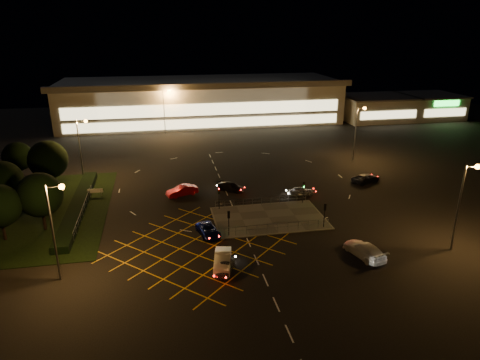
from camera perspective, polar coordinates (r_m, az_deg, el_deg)
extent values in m
plane|color=black|center=(57.71, 1.45, -4.46)|extent=(180.00, 180.00, 0.00)
cube|color=#4C4944|center=(56.36, 3.88, -5.06)|extent=(14.00, 9.00, 0.12)
cube|color=black|center=(64.23, -25.09, -3.80)|extent=(18.00, 30.00, 0.08)
cube|color=black|center=(62.96, -20.75, -3.19)|extent=(2.00, 26.00, 1.00)
cube|color=beige|center=(115.46, -5.21, 10.40)|extent=(70.00, 25.00, 10.00)
cube|color=slate|center=(114.74, -5.30, 12.96)|extent=(72.00, 26.50, 0.60)
cube|color=#FFEAA5|center=(103.17, -4.47, 9.29)|extent=(66.00, 0.20, 3.00)
cube|color=#FFEAA5|center=(103.80, -4.42, 7.56)|extent=(66.00, 0.20, 2.20)
cube|color=beige|center=(121.77, 17.60, 9.10)|extent=(18.00, 14.00, 6.00)
cube|color=slate|center=(121.27, 17.76, 10.56)|extent=(18.80, 14.80, 0.40)
cube|color=#FFEAA5|center=(115.79, 19.21, 8.21)|extent=(15.30, 0.20, 2.00)
cube|color=beige|center=(130.08, 23.91, 8.97)|extent=(14.00, 14.00, 6.00)
cube|color=slate|center=(129.61, 24.10, 10.33)|extent=(14.80, 14.80, 0.40)
cube|color=#FFEAA5|center=(124.50, 25.68, 8.11)|extent=(11.90, 0.20, 2.00)
cube|color=#19E533|center=(124.04, 25.87, 9.18)|extent=(7.00, 0.30, 1.40)
cylinder|color=slate|center=(44.85, -23.65, -6.64)|extent=(0.20, 0.20, 10.00)
cylinder|color=slate|center=(42.90, -23.61, -0.84)|extent=(1.40, 0.12, 0.12)
sphere|color=orange|center=(42.77, -22.69, -0.84)|extent=(0.56, 0.56, 0.56)
cylinder|color=slate|center=(52.28, 27.07, -3.46)|extent=(0.20, 0.20, 10.00)
cylinder|color=slate|center=(51.19, 28.52, 1.58)|extent=(1.40, 0.12, 0.12)
sphere|color=orange|center=(51.65, 29.11, 1.56)|extent=(0.56, 0.56, 0.56)
cylinder|color=slate|center=(72.94, -20.53, 3.66)|extent=(0.20, 0.20, 10.00)
cylinder|color=slate|center=(71.74, -20.44, 7.39)|extent=(1.40, 0.12, 0.12)
sphere|color=orange|center=(71.64, -19.88, 7.39)|extent=(0.56, 0.56, 0.56)
cylinder|color=slate|center=(81.84, 15.11, 5.90)|extent=(0.20, 0.20, 10.00)
cylinder|color=slate|center=(81.18, 15.86, 9.20)|extent=(1.40, 0.12, 0.12)
sphere|color=orange|center=(81.50, 16.31, 9.16)|extent=(0.56, 0.56, 0.56)
cylinder|color=slate|center=(101.12, -10.07, 8.84)|extent=(0.20, 0.20, 10.00)
cylinder|color=slate|center=(100.36, -9.83, 11.55)|extent=(1.40, 0.12, 0.12)
sphere|color=orange|center=(100.38, -9.42, 11.55)|extent=(0.56, 0.56, 0.56)
cylinder|color=slate|center=(111.09, 11.28, 9.73)|extent=(0.20, 0.20, 10.00)
cylinder|color=slate|center=(110.64, 11.79, 12.18)|extent=(1.40, 0.12, 0.12)
sphere|color=orange|center=(110.92, 12.13, 12.14)|extent=(0.56, 0.56, 0.56)
cylinder|color=black|center=(51.00, -1.51, -5.87)|extent=(0.10, 0.10, 3.00)
cube|color=black|center=(50.49, -1.52, -4.64)|extent=(0.28, 0.18, 0.90)
sphere|color=#19FF33|center=(50.61, -1.55, -4.58)|extent=(0.16, 0.16, 0.16)
cylinder|color=black|center=(54.06, 11.18, -4.71)|extent=(0.10, 0.10, 3.00)
cube|color=black|center=(53.58, 11.26, -3.55)|extent=(0.28, 0.18, 0.90)
sphere|color=#19FF33|center=(53.69, 11.21, -3.49)|extent=(0.16, 0.16, 0.16)
cylinder|color=black|center=(58.23, -2.81, -2.51)|extent=(0.10, 0.10, 3.00)
cube|color=black|center=(57.78, -2.83, -1.41)|extent=(0.28, 0.18, 0.90)
sphere|color=#FF0C0C|center=(57.66, -2.81, -1.46)|extent=(0.16, 0.16, 0.16)
cylinder|color=black|center=(60.93, 8.43, -1.68)|extent=(0.10, 0.10, 3.00)
cube|color=black|center=(60.51, 8.48, -0.62)|extent=(0.28, 0.18, 0.90)
sphere|color=#19FF33|center=(60.39, 8.52, -0.66)|extent=(0.16, 0.16, 0.16)
cylinder|color=black|center=(57.33, -28.97, -5.90)|extent=(0.36, 0.36, 2.52)
cylinder|color=black|center=(64.92, -28.67, -2.90)|extent=(0.36, 0.36, 2.70)
sphere|color=black|center=(63.86, -29.15, -0.16)|extent=(5.40, 5.40, 5.40)
cylinder|color=black|center=(71.02, -23.83, -0.22)|extent=(0.36, 0.36, 2.88)
sphere|color=black|center=(69.99, -24.23, 2.49)|extent=(5.76, 5.76, 5.76)
cylinder|color=black|center=(78.17, -27.20, 0.79)|extent=(0.36, 0.36, 2.34)
sphere|color=black|center=(77.40, -27.53, 2.79)|extent=(4.68, 4.68, 4.68)
cylinder|color=black|center=(57.89, -24.67, -4.84)|extent=(0.36, 0.36, 2.70)
sphere|color=black|center=(56.70, -25.14, -1.80)|extent=(5.40, 5.40, 5.40)
imported|color=#A9ABB1|center=(44.52, -1.99, -11.40)|extent=(2.92, 4.11, 1.30)
imported|color=silver|center=(45.27, -2.33, -10.63)|extent=(2.61, 5.03, 1.58)
imported|color=#0E1557|center=(51.81, -4.25, -6.71)|extent=(3.01, 4.87, 1.26)
imported|color=black|center=(65.34, -1.26, -0.89)|extent=(4.42, 4.06, 1.24)
imported|color=silver|center=(64.15, 8.14, -1.49)|extent=(3.80, 1.65, 1.27)
imported|color=maroon|center=(63.92, -7.73, -1.41)|extent=(4.97, 3.14, 1.54)
imported|color=black|center=(71.74, 16.42, 0.24)|extent=(5.38, 3.92, 1.36)
imported|color=#BBBBBB|center=(49.05, 16.26, -8.92)|extent=(3.52, 5.82, 1.58)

